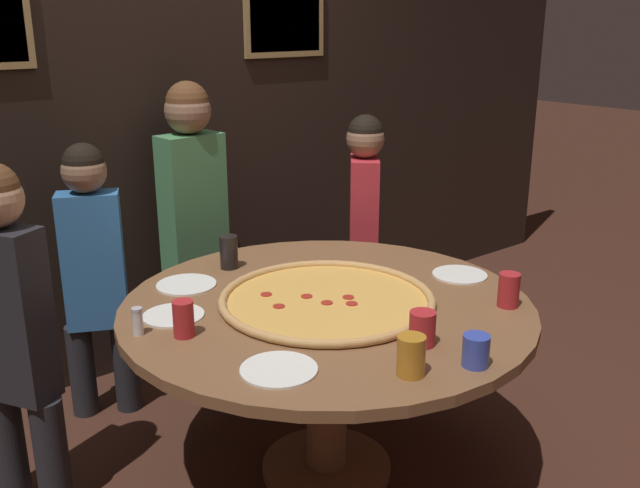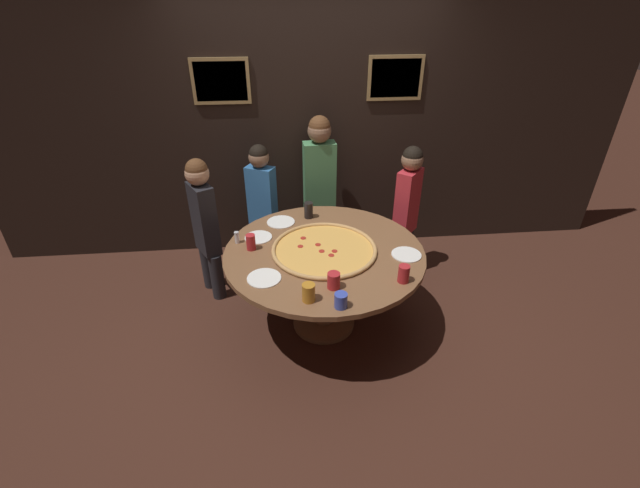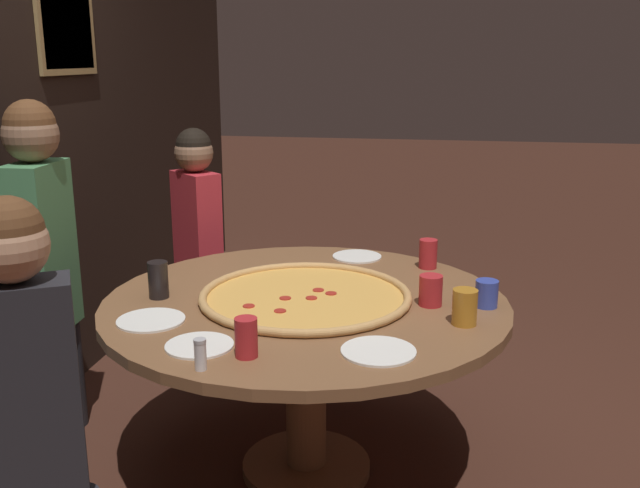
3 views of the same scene
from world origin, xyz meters
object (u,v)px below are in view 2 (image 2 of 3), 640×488
object	(u,v)px
giant_pizza	(324,249)
white_plate_near_front	(264,278)
dining_table	(324,265)
drink_cup_centre_back	(404,274)
drink_cup_by_shaker	(309,293)
diner_far_right	(407,205)
drink_cup_near_right	(341,300)
diner_side_left	(319,181)
drink_cup_near_left	(334,281)
drink_cup_beside_pizza	(251,242)
white_plate_beside_cup	(258,237)
condiment_shaker	(237,237)
diner_far_left	(205,222)
drink_cup_far_right	(309,210)
white_plate_right_side	(406,255)
white_plate_left_side	(281,222)
diner_centre_back	(262,200)

from	to	relation	value
giant_pizza	white_plate_near_front	distance (m)	0.56
dining_table	drink_cup_centre_back	distance (m)	0.70
drink_cup_by_shaker	drink_cup_centre_back	distance (m)	0.68
dining_table	diner_far_right	distance (m)	1.13
drink_cup_near_right	diner_side_left	distance (m)	1.80
drink_cup_near_left	drink_cup_beside_pizza	bearing A→B (deg)	136.30
white_plate_near_front	drink_cup_centre_back	bearing A→B (deg)	-7.45
drink_cup_by_shaker	diner_side_left	xyz separation A→B (m)	(0.23, 1.72, 0.04)
giant_pizza	white_plate_beside_cup	xyz separation A→B (m)	(-0.51, 0.25, -0.01)
condiment_shaker	diner_far_left	size ratio (longest dim) A/B	0.07
diner_side_left	drink_cup_beside_pizza	bearing A→B (deg)	55.43
drink_cup_near_right	drink_cup_near_left	size ratio (longest dim) A/B	0.87
diner_far_right	drink_cup_centre_back	bearing A→B (deg)	23.92
diner_side_left	white_plate_beside_cup	bearing A→B (deg)	52.94
drink_cup_far_right	white_plate_right_side	bearing A→B (deg)	-44.52
drink_cup_centre_back	drink_cup_near_left	xyz separation A→B (m)	(-0.49, -0.02, -0.01)
white_plate_beside_cup	diner_far_right	bearing A→B (deg)	19.68
white_plate_left_side	diner_centre_back	distance (m)	0.55
drink_cup_centre_back	diner_far_right	size ratio (longest dim) A/B	0.10
drink_cup_near_left	white_plate_near_front	size ratio (longest dim) A/B	0.48
condiment_shaker	diner_centre_back	xyz separation A→B (m)	(0.18, 0.83, -0.07)
condiment_shaker	diner_far_left	distance (m)	0.48
white_plate_right_side	diner_centre_back	world-z (taller)	diner_centre_back
giant_pizza	diner_far_left	world-z (taller)	diner_far_left
white_plate_near_front	white_plate_left_side	world-z (taller)	same
condiment_shaker	dining_table	bearing A→B (deg)	-15.23
drink_cup_centre_back	condiment_shaker	xyz separation A→B (m)	(-1.17, 0.63, -0.01)
dining_table	diner_far_left	size ratio (longest dim) A/B	1.18
drink_cup_far_right	white_plate_left_side	world-z (taller)	drink_cup_far_right
diner_centre_back	diner_far_left	bearing A→B (deg)	69.48
diner_centre_back	condiment_shaker	bearing A→B (deg)	104.16
drink_cup_near_left	diner_far_right	xyz separation A→B (m)	(0.84, 1.21, -0.06)
drink_cup_by_shaker	drink_cup_near_right	world-z (taller)	drink_cup_by_shaker
white_plate_left_side	diner_centre_back	size ratio (longest dim) A/B	0.19
white_plate_left_side	diner_far_left	world-z (taller)	diner_far_left
giant_pizza	diner_far_left	size ratio (longest dim) A/B	0.62
drink_cup_near_left	diner_side_left	world-z (taller)	diner_side_left
drink_cup_near_right	condiment_shaker	xyz separation A→B (m)	(-0.71, 0.86, -0.00)
diner_side_left	diner_far_right	distance (m)	0.88
white_plate_near_front	white_plate_beside_cup	xyz separation A→B (m)	(-0.05, 0.57, 0.00)
drink_cup_far_right	diner_far_right	world-z (taller)	diner_far_right
drink_cup_near_left	white_plate_right_side	bearing A→B (deg)	30.25
white_plate_left_side	drink_cup_by_shaker	bearing A→B (deg)	-81.51
condiment_shaker	diner_far_right	xyz separation A→B (m)	(1.53, 0.55, -0.05)
condiment_shaker	giant_pizza	bearing A→B (deg)	-15.34
white_plate_right_side	diner_far_left	size ratio (longest dim) A/B	0.17
giant_pizza	white_plate_right_side	world-z (taller)	giant_pizza
drink_cup_beside_pizza	drink_cup_by_shaker	bearing A→B (deg)	-59.34
drink_cup_by_shaker	white_plate_beside_cup	distance (m)	0.91
white_plate_near_front	white_plate_right_side	distance (m)	1.09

